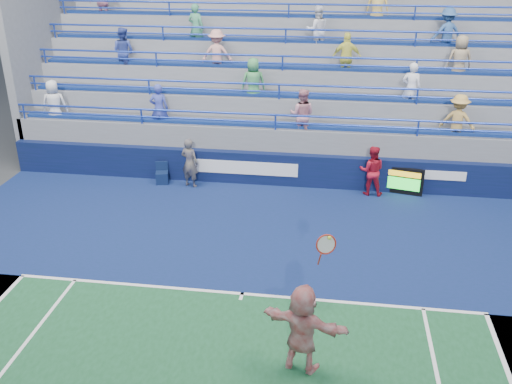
% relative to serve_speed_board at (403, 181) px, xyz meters
% --- Properties ---
extents(ground, '(120.00, 120.00, 0.00)m').
position_rel_serve_speed_board_xyz_m(ground, '(-4.17, -6.33, -0.45)').
color(ground, '#333538').
extents(sponsor_wall, '(18.00, 0.32, 1.10)m').
position_rel_serve_speed_board_xyz_m(sponsor_wall, '(-4.17, 0.17, 0.10)').
color(sponsor_wall, '#091633').
rests_on(sponsor_wall, ground).
extents(bleacher_stand, '(18.00, 5.62, 6.13)m').
position_rel_serve_speed_board_xyz_m(bleacher_stand, '(-4.17, 3.94, 1.10)').
color(bleacher_stand, slate).
rests_on(bleacher_stand, ground).
extents(serve_speed_board, '(1.29, 0.42, 0.89)m').
position_rel_serve_speed_board_xyz_m(serve_speed_board, '(0.00, 0.00, 0.00)').
color(serve_speed_board, black).
rests_on(serve_speed_board, ground).
extents(judge_chair, '(0.49, 0.50, 0.72)m').
position_rel_serve_speed_board_xyz_m(judge_chair, '(-7.90, -0.26, -0.22)').
color(judge_chair, '#0C1A3D').
rests_on(judge_chair, ground).
extents(tennis_player, '(1.78, 0.98, 2.94)m').
position_rel_serve_speed_board_xyz_m(tennis_player, '(-2.65, -8.58, 0.47)').
color(tennis_player, silver).
rests_on(tennis_player, ground).
extents(line_judge, '(0.70, 0.56, 1.66)m').
position_rel_serve_speed_board_xyz_m(line_judge, '(-6.90, -0.38, 0.38)').
color(line_judge, '#15173B').
rests_on(line_judge, ground).
extents(ball_girl, '(0.82, 0.65, 1.63)m').
position_rel_serve_speed_board_xyz_m(ball_girl, '(-1.02, -0.18, 0.37)').
color(ball_girl, '#A51226').
rests_on(ball_girl, ground).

